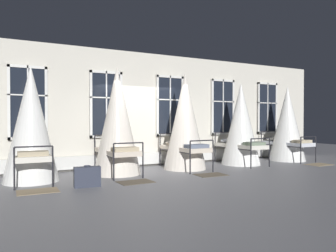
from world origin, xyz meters
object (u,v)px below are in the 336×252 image
object	(u,v)px
cot_second	(31,125)
cot_third	(117,122)
cot_sixth	(287,124)
cot_fourth	(185,122)
cot_fifth	(241,125)
suitcase_dark	(87,177)

from	to	relation	value
cot_second	cot_third	bearing A→B (deg)	-86.48
cot_third	cot_sixth	xyz separation A→B (m)	(6.39, 0.00, -0.11)
cot_fourth	cot_sixth	distance (m)	4.30
cot_third	cot_sixth	world-z (taller)	cot_third
cot_second	cot_fifth	world-z (taller)	cot_second
cot_fifth	cot_second	bearing A→B (deg)	89.72
cot_third	cot_sixth	size ratio (longest dim) A/B	1.09
cot_sixth	cot_third	bearing A→B (deg)	88.65
suitcase_dark	cot_third	bearing A→B (deg)	54.59
cot_fifth	cot_sixth	bearing A→B (deg)	-89.99
cot_fourth	suitcase_dark	world-z (taller)	cot_fourth
cot_third	suitcase_dark	world-z (taller)	cot_third
cot_sixth	suitcase_dark	bearing A→B (deg)	98.60
suitcase_dark	cot_fourth	bearing A→B (deg)	26.91
cot_fifth	cot_sixth	xyz separation A→B (m)	(2.16, 0.03, 0.00)
cot_third	cot_sixth	bearing A→B (deg)	-89.28
cot_third	cot_fourth	world-z (taller)	cot_third
cot_third	suitcase_dark	size ratio (longest dim) A/B	5.04
cot_second	cot_fifth	size ratio (longest dim) A/B	1.03
cot_fourth	cot_fifth	distance (m)	2.13
cot_fourth	cot_fifth	bearing A→B (deg)	-90.67
suitcase_dark	cot_fifth	bearing A→B (deg)	18.68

